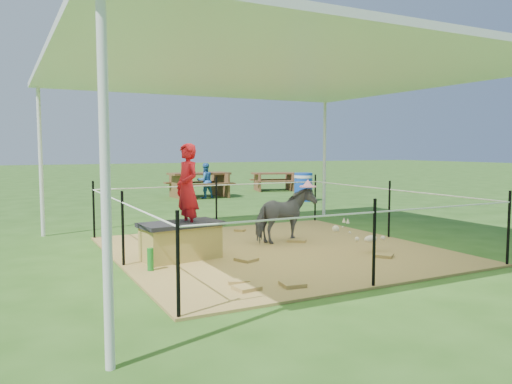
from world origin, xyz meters
name	(u,v)px	position (x,y,z in m)	size (l,w,h in m)	color
ground	(274,251)	(0.00, 0.00, 0.00)	(90.00, 90.00, 0.00)	#2D5919
hay_patch	(274,250)	(0.00, 0.00, 0.01)	(4.60, 4.60, 0.03)	brown
canopy_tent	(275,70)	(0.00, 0.00, 2.69)	(6.30, 6.30, 2.90)	silver
rope_fence	(274,209)	(0.00, 0.00, 0.64)	(4.54, 4.54, 1.00)	black
straw_bale	(181,243)	(-1.47, 0.00, 0.26)	(1.02, 0.51, 0.46)	#A3883B
dark_cloth	(181,224)	(-1.47, 0.00, 0.51)	(1.09, 0.57, 0.06)	black
woman	(187,181)	(-1.37, 0.00, 1.10)	(0.45, 0.29, 1.23)	red
green_bottle	(150,259)	(-2.02, -0.45, 0.17)	(0.08, 0.08, 0.28)	#1B7C24
pony	(285,215)	(0.43, 0.41, 0.47)	(0.48, 1.04, 0.88)	#46464B
pink_hat	(285,184)	(0.43, 0.41, 0.97)	(0.27, 0.27, 0.13)	pink
foal	(371,237)	(1.15, -0.84, 0.25)	(0.80, 0.45, 0.45)	beige
trash_barrel	(303,187)	(4.28, 5.88, 0.42)	(0.54, 0.54, 0.83)	#1641AB
picnic_table_near	(199,185)	(1.95, 8.32, 0.39)	(1.89, 1.36, 0.79)	#58311E
picnic_table_far	(274,182)	(5.29, 9.48, 0.33)	(1.58, 1.14, 0.66)	brown
distant_person	(205,181)	(2.02, 8.00, 0.55)	(0.53, 0.41, 1.09)	#3371C1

